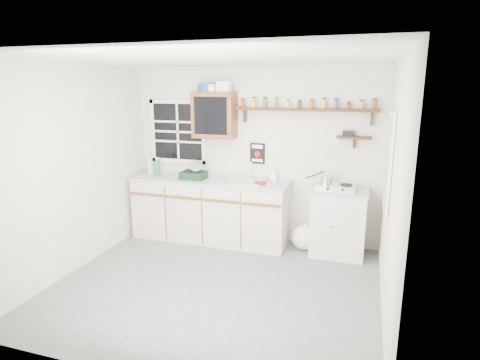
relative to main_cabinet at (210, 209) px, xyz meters
The scene contains 18 objects.
room 1.63m from the main_cabinet, 65.77° to the right, with size 3.64×3.24×2.54m.
main_cabinet is the anchor object (origin of this frame).
right_cabinet 1.84m from the main_cabinet, ahead, with size 0.73×0.57×0.91m.
sink 0.71m from the main_cabinet, ahead, with size 0.52×0.44×0.29m.
upper_cabinet 1.37m from the main_cabinet, 76.32° to the left, with size 0.60×0.32×0.65m.
upper_cabinet_clutter 1.75m from the main_cabinet, 82.52° to the left, with size 0.47×0.24×0.14m.
spice_shelf 1.98m from the main_cabinet, ahead, with size 1.91×0.18×0.35m.
secondary_shelf 2.25m from the main_cabinet, ahead, with size 0.45×0.16×0.24m.
warning_sign 1.08m from the main_cabinet, 24.36° to the left, with size 0.22×0.02×0.30m.
window_back 1.28m from the main_cabinet, 155.10° to the left, with size 0.93×0.03×0.98m.
window_right 2.68m from the main_cabinet, 17.55° to the right, with size 0.03×0.78×1.08m.
water_bottles 1.07m from the main_cabinet, behind, with size 0.19×0.09×0.28m.
dish_rack 0.59m from the main_cabinet, 165.75° to the right, with size 0.36×0.28×0.26m.
soap_bottle 1.08m from the main_cabinet, 13.11° to the left, with size 0.08×0.08×0.18m, color silver.
rag 0.91m from the main_cabinet, ahead, with size 0.16×0.13×0.02m, color maroon.
hotplate 1.85m from the main_cabinet, ahead, with size 0.53×0.31×0.08m.
saucepan 1.74m from the main_cabinet, ahead, with size 0.37×0.26×0.17m.
trash_bag 1.41m from the main_cabinet, ahead, with size 0.38×0.34×0.43m.
Camera 1 is at (1.53, -3.92, 2.24)m, focal length 30.00 mm.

